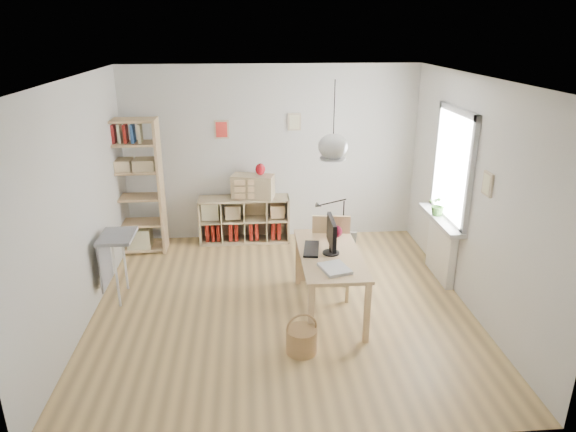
{
  "coord_description": "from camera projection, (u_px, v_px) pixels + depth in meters",
  "views": [
    {
      "loc": [
        -0.36,
        -5.51,
        3.22
      ],
      "look_at": [
        0.1,
        0.3,
        1.05
      ],
      "focal_mm": 32.0,
      "sensor_mm": 36.0,
      "label": 1
    }
  ],
  "objects": [
    {
      "name": "radiator",
      "position": [
        441.0,
        249.0,
        6.88
      ],
      "size": [
        0.1,
        0.8,
        0.8
      ],
      "primitive_type": "cube",
      "color": "white",
      "rests_on": "ground"
    },
    {
      "name": "potted_plant",
      "position": [
        439.0,
        205.0,
        6.73
      ],
      "size": [
        0.33,
        0.31,
        0.29
      ],
      "primitive_type": "imported",
      "rotation": [
        0.0,
        0.0,
        -0.43
      ],
      "color": "#336024",
      "rests_on": "windowsill"
    },
    {
      "name": "room_shell",
      "position": [
        333.0,
        146.0,
        5.5
      ],
      "size": [
        4.5,
        4.5,
        4.5
      ],
      "color": "white",
      "rests_on": "ground"
    },
    {
      "name": "monitor",
      "position": [
        332.0,
        234.0,
        5.83
      ],
      "size": [
        0.19,
        0.49,
        0.43
      ],
      "rotation": [
        0.0,
        0.0,
        -0.02
      ],
      "color": "black",
      "rests_on": "desk"
    },
    {
      "name": "desk",
      "position": [
        330.0,
        260.0,
        5.97
      ],
      "size": [
        0.7,
        1.5,
        0.75
      ],
      "color": "tan",
      "rests_on": "ground"
    },
    {
      "name": "keyboard",
      "position": [
        311.0,
        249.0,
        6.0
      ],
      "size": [
        0.24,
        0.48,
        0.02
      ],
      "primitive_type": "cube",
      "rotation": [
        0.0,
        0.0,
        -0.16
      ],
      "color": "black",
      "rests_on": "desk"
    },
    {
      "name": "ground",
      "position": [
        282.0,
        305.0,
        6.29
      ],
      "size": [
        4.5,
        4.5,
        0.0
      ],
      "primitive_type": "plane",
      "color": "tan",
      "rests_on": "ground"
    },
    {
      "name": "storage_chest",
      "position": [
        339.0,
        262.0,
        7.02
      ],
      "size": [
        0.56,
        0.62,
        0.55
      ],
      "rotation": [
        0.0,
        0.0,
        -0.08
      ],
      "color": "#B1B1AC",
      "rests_on": "ground"
    },
    {
      "name": "red_vase",
      "position": [
        260.0,
        169.0,
        7.78
      ],
      "size": [
        0.15,
        0.15,
        0.18
      ],
      "primitive_type": "ellipsoid",
      "color": "maroon",
      "rests_on": "drawer_chest"
    },
    {
      "name": "tall_bookshelf",
      "position": [
        133.0,
        182.0,
        7.44
      ],
      "size": [
        0.8,
        0.38,
        2.0
      ],
      "color": "tan",
      "rests_on": "ground"
    },
    {
      "name": "side_table",
      "position": [
        113.0,
        249.0,
        6.24
      ],
      "size": [
        0.4,
        0.55,
        0.85
      ],
      "color": "gray",
      "rests_on": "ground"
    },
    {
      "name": "yarn_ball",
      "position": [
        336.0,
        232.0,
        6.33
      ],
      "size": [
        0.16,
        0.16,
        0.16
      ],
      "primitive_type": "sphere",
      "color": "#49091A",
      "rests_on": "desk"
    },
    {
      "name": "drawer_chest",
      "position": [
        253.0,
        186.0,
        7.86
      ],
      "size": [
        0.68,
        0.44,
        0.36
      ],
      "primitive_type": "cube",
      "rotation": [
        0.0,
        0.0,
        -0.26
      ],
      "color": "#D3B48B",
      "rests_on": "cube_shelf"
    },
    {
      "name": "task_lamp",
      "position": [
        329.0,
        211.0,
        6.39
      ],
      "size": [
        0.41,
        0.15,
        0.43
      ],
      "color": "black",
      "rests_on": "desk"
    },
    {
      "name": "cube_shelf",
      "position": [
        243.0,
        222.0,
        8.1
      ],
      "size": [
        1.4,
        0.38,
        0.72
      ],
      "color": "#D3B48B",
      "rests_on": "ground"
    },
    {
      "name": "window_unit",
      "position": [
        454.0,
        166.0,
        6.48
      ],
      "size": [
        0.07,
        1.16,
        1.46
      ],
      "color": "white",
      "rests_on": "ground"
    },
    {
      "name": "wicker_basket",
      "position": [
        302.0,
        339.0,
        5.34
      ],
      "size": [
        0.33,
        0.33,
        0.45
      ],
      "rotation": [
        0.0,
        0.0,
        0.17
      ],
      "color": "#AE864E",
      "rests_on": "ground"
    },
    {
      "name": "chair",
      "position": [
        331.0,
        252.0,
        6.42
      ],
      "size": [
        0.54,
        0.54,
        0.98
      ],
      "rotation": [
        0.0,
        0.0,
        -0.14
      ],
      "color": "gray",
      "rests_on": "ground"
    },
    {
      "name": "paper_tray",
      "position": [
        335.0,
        269.0,
        5.51
      ],
      "size": [
        0.36,
        0.4,
        0.03
      ],
      "primitive_type": "cube",
      "rotation": [
        0.0,
        0.0,
        0.29
      ],
      "color": "silver",
      "rests_on": "desk"
    },
    {
      "name": "windowsill",
      "position": [
        441.0,
        219.0,
        6.72
      ],
      "size": [
        0.22,
        1.2,
        0.06
      ],
      "primitive_type": "cube",
      "color": "silver",
      "rests_on": "radiator"
    }
  ]
}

